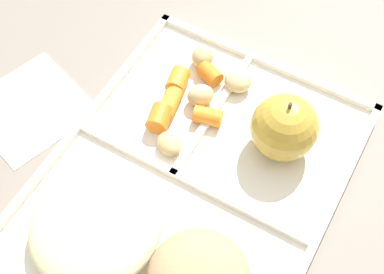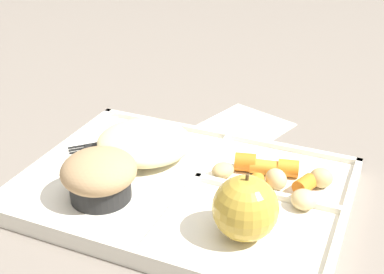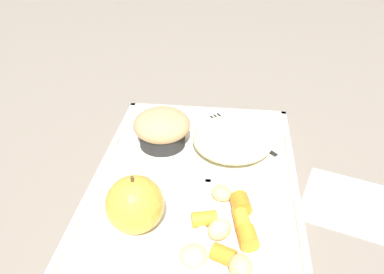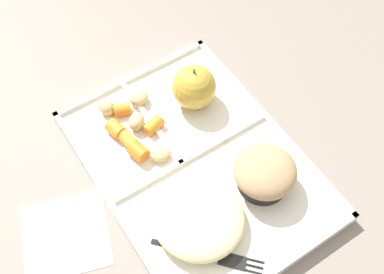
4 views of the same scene
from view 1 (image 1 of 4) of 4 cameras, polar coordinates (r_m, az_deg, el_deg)
ground at (r=0.57m, az=-0.86°, el=-6.44°), size 6.00×6.00×0.00m
lunch_tray at (r=0.56m, az=-0.84°, el=-6.02°), size 0.40×0.29×0.02m
green_apple at (r=0.56m, az=9.76°, el=1.03°), size 0.07×0.07×0.08m
carrot_slice_tilted at (r=0.60m, az=-2.34°, el=3.72°), size 0.04×0.03×0.02m
carrot_slice_edge at (r=0.59m, az=-3.49°, el=2.04°), size 0.03×0.03×0.02m
carrot_slice_near_corner at (r=0.59m, az=1.69°, el=2.21°), size 0.03×0.04×0.02m
carrot_slice_center at (r=0.62m, az=-1.53°, el=6.01°), size 0.03×0.03×0.02m
carrot_slice_back at (r=0.63m, az=1.91°, el=6.68°), size 0.03×0.03×0.02m
potato_chunk_wedge at (r=0.62m, az=4.90°, el=5.94°), size 0.04×0.04×0.02m
potato_chunk_golden at (r=0.64m, az=1.11°, el=8.47°), size 0.03×0.03×0.03m
potato_chunk_large at (r=0.60m, az=0.90°, el=4.41°), size 0.04×0.04×0.03m
potato_chunk_corner at (r=0.57m, az=-2.41°, el=-0.70°), size 0.04×0.04×0.02m
egg_noodle_pile at (r=0.53m, az=-10.19°, el=-9.25°), size 0.13×0.13×0.04m
meatball_front at (r=0.53m, az=-9.53°, el=-8.64°), size 0.03×0.03×0.03m
meatball_back at (r=0.53m, az=-10.07°, el=-10.25°), size 0.03×0.03×0.03m
meatball_side at (r=0.54m, az=-13.77°, el=-9.39°), size 0.03×0.03×0.03m
paper_napkin at (r=0.65m, az=-16.79°, el=3.04°), size 0.15×0.15×0.00m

